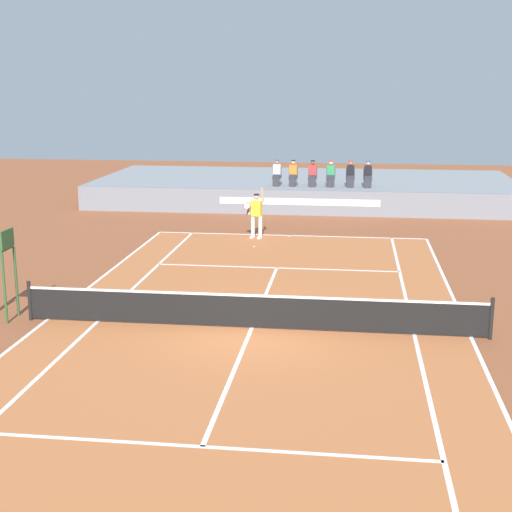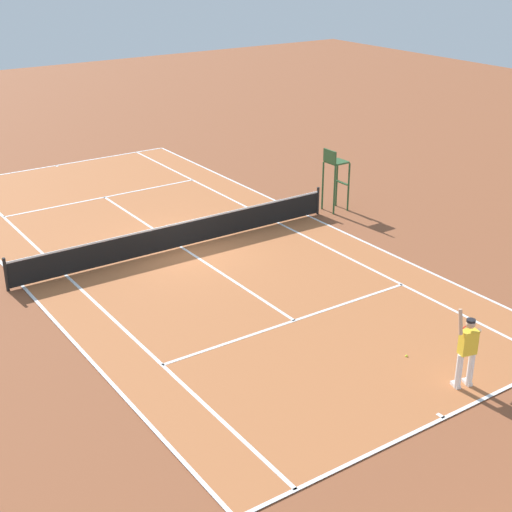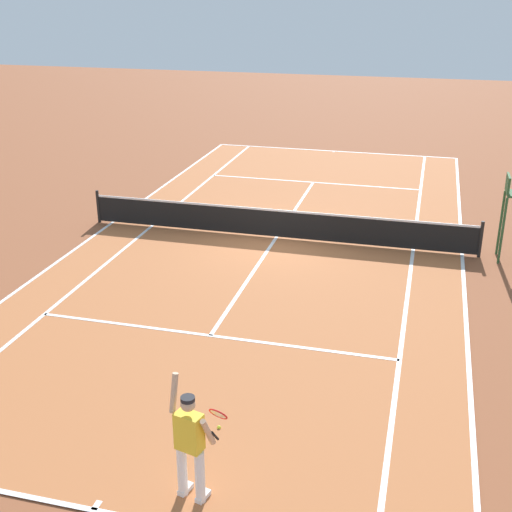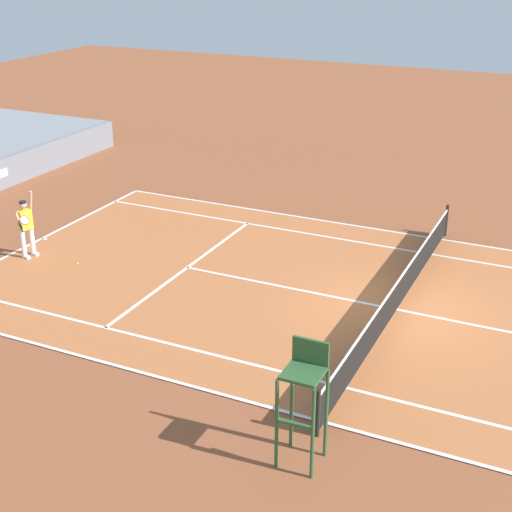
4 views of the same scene
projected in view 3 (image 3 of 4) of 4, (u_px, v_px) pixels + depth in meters
The scene contains 5 objects.
ground_plane at pixel (276, 238), 20.58m from camera, with size 80.00×80.00×0.00m, color brown.
court at pixel (276, 238), 20.57m from camera, with size 11.08×23.88×0.03m.
net at pixel (276, 222), 20.38m from camera, with size 11.98×0.10×1.07m.
tennis_player at pixel (191, 444), 9.81m from camera, with size 0.83×0.61×2.08m.
tennis_ball at pixel (219, 427), 11.74m from camera, with size 0.07×0.07×0.07m, color #D1E533.
Camera 3 is at (-4.30, 18.80, 7.23)m, focal length 47.12 mm.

